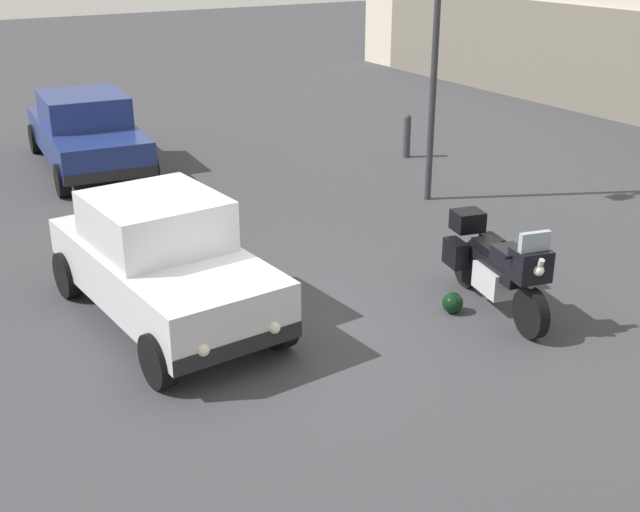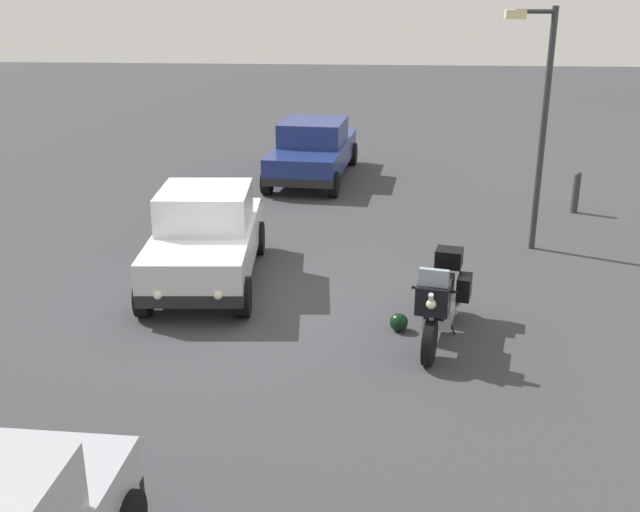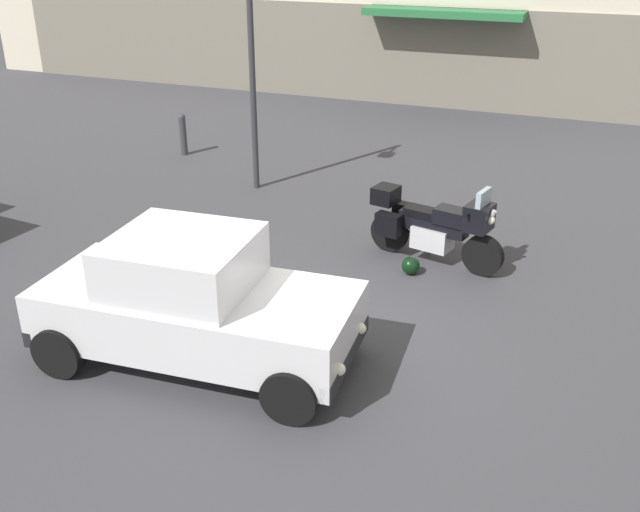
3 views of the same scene
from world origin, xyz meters
name	(u,v)px [view 2 (image 2 of 3)]	position (x,y,z in m)	size (l,w,h in m)	color
ground_plane	(248,303)	(0.00, 0.00, 0.00)	(80.00, 80.00, 0.00)	#38383D
motorcycle	(440,299)	(1.04, 3.02, 0.62)	(2.24, 1.00, 1.36)	black
helmet	(399,322)	(0.86, 2.45, 0.14)	(0.28, 0.28, 0.28)	black
car_hatchback_near	(206,237)	(-0.93, -0.87, 0.81)	(3.97, 2.05, 1.64)	silver
car_sedan_far	(313,150)	(-8.53, 0.34, 0.78)	(4.68, 2.27, 1.56)	navy
streetlamp_curbside	(538,106)	(-3.14, 5.01, 2.80)	(0.28, 0.94, 4.57)	#2D2D33
bollard_curbside	(576,191)	(-5.74, 6.59, 0.51)	(0.16, 0.16, 0.96)	#333338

